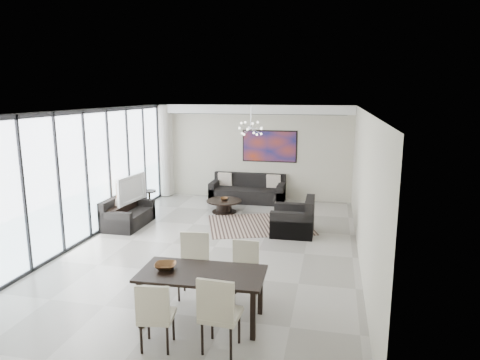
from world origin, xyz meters
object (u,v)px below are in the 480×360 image
(coffee_table, at_px, (224,205))
(sofa_main, at_px, (248,192))
(dining_table, at_px, (202,278))
(tv_console, at_px, (123,212))
(television, at_px, (128,189))

(coffee_table, distance_m, sofa_main, 1.44)
(dining_table, bearing_deg, tv_console, 129.16)
(tv_console, distance_m, television, 0.63)
(television, bearing_deg, dining_table, -134.91)
(tv_console, bearing_deg, television, -1.54)
(coffee_table, height_order, tv_console, tv_console)
(sofa_main, relative_size, dining_table, 1.23)
(tv_console, bearing_deg, coffee_table, 32.53)
(tv_console, height_order, dining_table, dining_table)
(sofa_main, distance_m, tv_console, 3.89)
(television, bearing_deg, tv_console, 95.69)
(tv_console, bearing_deg, dining_table, -50.84)
(coffee_table, bearing_deg, sofa_main, 74.20)
(coffee_table, xyz_separation_m, dining_table, (1.14, -5.65, 0.47))
(coffee_table, distance_m, dining_table, 5.78)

